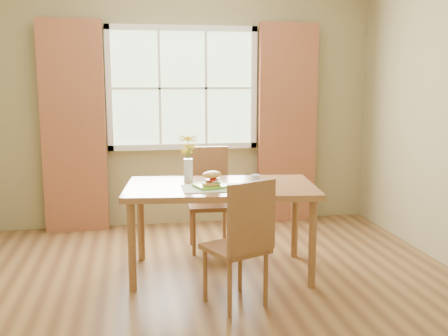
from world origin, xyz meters
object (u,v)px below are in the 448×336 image
croissant_sandwich (212,179)px  water_glass (256,182)px  chair_far (209,193)px  dining_table (221,194)px  chair_near (242,238)px  flower_vase (188,154)px

croissant_sandwich → water_glass: size_ratio=1.90×
chair_far → water_glass: (0.25, -0.86, 0.27)m
dining_table → chair_near: (0.03, -0.69, -0.16)m
flower_vase → chair_near: bearing=-73.0°
water_glass → chair_near: bearing=-112.5°
croissant_sandwich → flower_vase: flower_vase is taller
dining_table → water_glass: 0.33m
chair_far → croissant_sandwich: chair_far is taller
chair_near → water_glass: chair_near is taller
chair_far → water_glass: size_ratio=9.01×
chair_near → croissant_sandwich: chair_near is taller
chair_far → flower_vase: 0.72m
chair_near → chair_far: 1.40m
chair_near → water_glass: 0.65m
croissant_sandwich → water_glass: bearing=-27.9°
water_glass → flower_vase: 0.64m
dining_table → water_glass: bearing=-25.2°
chair_near → chair_far: chair_far is taller
chair_far → dining_table: bearing=-87.7°
dining_table → water_glass: water_glass is taller
chair_near → water_glass: (0.22, 0.54, 0.29)m
chair_far → croissant_sandwich: bearing=-93.9°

